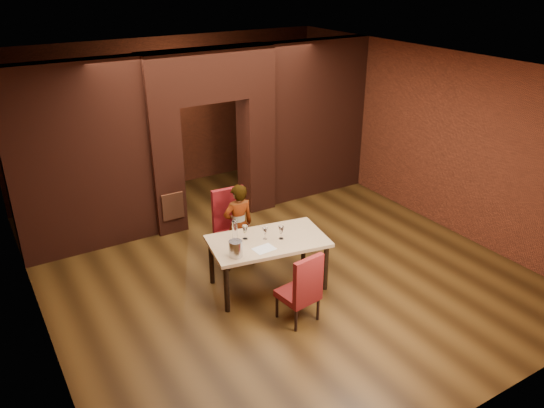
{
  "coord_description": "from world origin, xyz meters",
  "views": [
    {
      "loc": [
        -3.93,
        -6.61,
        4.55
      ],
      "look_at": [
        0.1,
        0.0,
        1.01
      ],
      "focal_mm": 35.0,
      "sensor_mm": 36.0,
      "label": 1
    }
  ],
  "objects_px": {
    "dining_table": "(268,263)",
    "wine_bucket": "(236,249)",
    "wine_glass_a": "(245,232)",
    "wine_glass_c": "(281,233)",
    "potted_plant": "(280,232)",
    "water_bottle": "(235,230)",
    "wine_glass_b": "(265,233)",
    "chair_far": "(234,228)",
    "person_seated": "(238,225)",
    "chair_near": "(298,286)"
  },
  "relations": [
    {
      "from": "wine_glass_a",
      "to": "wine_glass_b",
      "type": "distance_m",
      "value": 0.3
    },
    {
      "from": "chair_near",
      "to": "person_seated",
      "type": "relative_size",
      "value": 0.75
    },
    {
      "from": "chair_far",
      "to": "water_bottle",
      "type": "xyz_separation_m",
      "value": [
        -0.35,
        -0.7,
        0.36
      ]
    },
    {
      "from": "wine_glass_a",
      "to": "potted_plant",
      "type": "xyz_separation_m",
      "value": [
        1.18,
        0.9,
        -0.71
      ]
    },
    {
      "from": "wine_glass_b",
      "to": "dining_table",
      "type": "bearing_deg",
      "value": -58.2
    },
    {
      "from": "person_seated",
      "to": "wine_glass_c",
      "type": "xyz_separation_m",
      "value": [
        0.23,
        -0.91,
        0.21
      ]
    },
    {
      "from": "person_seated",
      "to": "wine_glass_c",
      "type": "height_order",
      "value": "person_seated"
    },
    {
      "from": "dining_table",
      "to": "wine_glass_c",
      "type": "relative_size",
      "value": 8.32
    },
    {
      "from": "wine_glass_b",
      "to": "potted_plant",
      "type": "bearing_deg",
      "value": 48.81
    },
    {
      "from": "wine_glass_b",
      "to": "wine_glass_a",
      "type": "bearing_deg",
      "value": 148.73
    },
    {
      "from": "chair_far",
      "to": "wine_glass_b",
      "type": "bearing_deg",
      "value": -82.36
    },
    {
      "from": "chair_near",
      "to": "wine_bucket",
      "type": "xyz_separation_m",
      "value": [
        -0.56,
        0.73,
        0.4
      ]
    },
    {
      "from": "wine_glass_b",
      "to": "water_bottle",
      "type": "height_order",
      "value": "water_bottle"
    },
    {
      "from": "wine_glass_a",
      "to": "wine_glass_c",
      "type": "height_order",
      "value": "wine_glass_a"
    },
    {
      "from": "dining_table",
      "to": "wine_glass_b",
      "type": "distance_m",
      "value": 0.5
    },
    {
      "from": "wine_bucket",
      "to": "person_seated",
      "type": "bearing_deg",
      "value": 60.3
    },
    {
      "from": "wine_glass_c",
      "to": "water_bottle",
      "type": "bearing_deg",
      "value": 152.93
    },
    {
      "from": "dining_table",
      "to": "wine_bucket",
      "type": "height_order",
      "value": "wine_bucket"
    },
    {
      "from": "chair_far",
      "to": "potted_plant",
      "type": "distance_m",
      "value": 1.07
    },
    {
      "from": "wine_bucket",
      "to": "potted_plant",
      "type": "height_order",
      "value": "wine_bucket"
    },
    {
      "from": "chair_near",
      "to": "wine_glass_c",
      "type": "distance_m",
      "value": 0.96
    },
    {
      "from": "wine_glass_c",
      "to": "potted_plant",
      "type": "height_order",
      "value": "wine_glass_c"
    },
    {
      "from": "wine_glass_c",
      "to": "chair_far",
      "type": "bearing_deg",
      "value": 104.39
    },
    {
      "from": "wine_glass_a",
      "to": "potted_plant",
      "type": "relative_size",
      "value": 0.52
    },
    {
      "from": "dining_table",
      "to": "water_bottle",
      "type": "relative_size",
      "value": 5.13
    },
    {
      "from": "dining_table",
      "to": "person_seated",
      "type": "bearing_deg",
      "value": 103.51
    },
    {
      "from": "wine_glass_b",
      "to": "wine_glass_c",
      "type": "height_order",
      "value": "wine_glass_c"
    },
    {
      "from": "wine_glass_a",
      "to": "chair_near",
      "type": "bearing_deg",
      "value": -79.64
    },
    {
      "from": "dining_table",
      "to": "chair_far",
      "type": "bearing_deg",
      "value": 104.69
    },
    {
      "from": "wine_glass_b",
      "to": "water_bottle",
      "type": "xyz_separation_m",
      "value": [
        -0.4,
        0.19,
        0.08
      ]
    },
    {
      "from": "dining_table",
      "to": "potted_plant",
      "type": "distance_m",
      "value": 1.43
    },
    {
      "from": "wine_glass_a",
      "to": "wine_glass_c",
      "type": "bearing_deg",
      "value": -30.79
    },
    {
      "from": "wine_glass_c",
      "to": "water_bottle",
      "type": "distance_m",
      "value": 0.69
    },
    {
      "from": "chair_far",
      "to": "wine_bucket",
      "type": "distance_m",
      "value": 1.28
    },
    {
      "from": "wine_glass_a",
      "to": "water_bottle",
      "type": "xyz_separation_m",
      "value": [
        -0.15,
        0.04,
        0.06
      ]
    },
    {
      "from": "person_seated",
      "to": "water_bottle",
      "type": "height_order",
      "value": "person_seated"
    },
    {
      "from": "dining_table",
      "to": "person_seated",
      "type": "xyz_separation_m",
      "value": [
        -0.05,
        0.83,
        0.3
      ]
    },
    {
      "from": "chair_far",
      "to": "potted_plant",
      "type": "relative_size",
      "value": 2.93
    },
    {
      "from": "chair_far",
      "to": "potted_plant",
      "type": "bearing_deg",
      "value": 13.78
    },
    {
      "from": "dining_table",
      "to": "chair_far",
      "type": "relative_size",
      "value": 1.41
    },
    {
      "from": "wine_glass_c",
      "to": "wine_bucket",
      "type": "relative_size",
      "value": 0.88
    },
    {
      "from": "water_bottle",
      "to": "dining_table",
      "type": "bearing_deg",
      "value": -28.44
    },
    {
      "from": "wine_glass_b",
      "to": "chair_near",
      "type": "bearing_deg",
      "value": -92.95
    },
    {
      "from": "chair_far",
      "to": "wine_glass_b",
      "type": "distance_m",
      "value": 0.94
    },
    {
      "from": "wine_bucket",
      "to": "water_bottle",
      "type": "distance_m",
      "value": 0.46
    },
    {
      "from": "chair_near",
      "to": "water_bottle",
      "type": "distance_m",
      "value": 1.28
    },
    {
      "from": "wine_glass_b",
      "to": "potted_plant",
      "type": "xyz_separation_m",
      "value": [
        0.92,
        1.05,
        -0.69
      ]
    },
    {
      "from": "wine_glass_c",
      "to": "chair_near",
      "type": "bearing_deg",
      "value": -107.01
    },
    {
      "from": "chair_far",
      "to": "wine_glass_a",
      "type": "height_order",
      "value": "chair_far"
    },
    {
      "from": "chair_far",
      "to": "person_seated",
      "type": "xyz_separation_m",
      "value": [
        0.03,
        -0.1,
        0.09
      ]
    }
  ]
}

